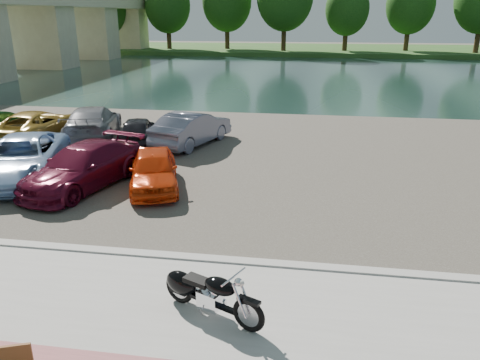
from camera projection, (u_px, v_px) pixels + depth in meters
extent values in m
plane|color=#595447|center=(214.00, 314.00, 9.28)|extent=(200.00, 200.00, 0.00)
cube|color=#A4A09A|center=(203.00, 346.00, 8.33)|extent=(60.00, 6.00, 0.10)
cube|color=#A4A09A|center=(231.00, 262.00, 11.12)|extent=(60.00, 0.30, 0.14)
cube|color=#433D36|center=(268.00, 157.00, 19.52)|extent=(60.00, 18.00, 0.04)
cube|color=#192E2C|center=(297.00, 75.00, 46.54)|extent=(120.00, 40.00, 0.00)
cube|color=#1F4A1A|center=(305.00, 49.00, 76.26)|extent=(120.00, 24.00, 0.60)
cube|color=tan|center=(42.00, 34.00, 51.27)|extent=(6.00, 4.00, 7.20)
cube|color=tan|center=(92.00, 31.00, 62.45)|extent=(6.00, 4.00, 7.20)
cube|color=tan|center=(126.00, 29.00, 73.63)|extent=(6.00, 4.00, 7.20)
cylinder|color=#382714|center=(111.00, 34.00, 72.87)|extent=(0.70, 0.70, 4.50)
ellipsoid|color=#12380F|center=(108.00, 9.00, 71.67)|extent=(6.30, 6.30, 7.56)
cylinder|color=#382714|center=(169.00, 32.00, 72.79)|extent=(0.70, 0.70, 4.95)
ellipsoid|color=#12380F|center=(167.00, 5.00, 71.47)|extent=(6.93, 6.93, 8.32)
cylinder|color=#382714|center=(227.00, 31.00, 72.71)|extent=(0.70, 0.70, 5.40)
ellipsoid|color=#12380F|center=(227.00, 1.00, 71.27)|extent=(7.56, 7.56, 9.07)
cylinder|color=#382714|center=(284.00, 30.00, 68.72)|extent=(0.70, 0.70, 5.85)
cylinder|color=#382714|center=(345.00, 35.00, 68.95)|extent=(0.70, 0.70, 4.50)
ellipsoid|color=#12380F|center=(347.00, 9.00, 67.75)|extent=(6.30, 6.30, 7.56)
cylinder|color=#382714|center=(407.00, 33.00, 68.87)|extent=(0.70, 0.70, 4.95)
ellipsoid|color=#12380F|center=(411.00, 5.00, 67.55)|extent=(6.93, 6.93, 8.32)
cylinder|color=#382714|center=(478.00, 33.00, 64.88)|extent=(0.70, 0.70, 5.40)
torus|color=black|center=(249.00, 315.00, 8.54)|extent=(0.67, 0.39, 0.68)
torus|color=black|center=(180.00, 288.00, 9.40)|extent=(0.67, 0.39, 0.68)
cylinder|color=#B2B2B7|center=(249.00, 315.00, 8.54)|extent=(0.44, 0.25, 0.46)
cylinder|color=#B2B2B7|center=(180.00, 288.00, 9.40)|extent=(0.44, 0.25, 0.46)
cylinder|color=silver|center=(239.00, 301.00, 8.43)|extent=(0.32, 0.18, 0.63)
cylinder|color=silver|center=(245.00, 296.00, 8.59)|extent=(0.32, 0.18, 0.63)
cylinder|color=silver|center=(234.00, 277.00, 8.48)|extent=(0.35, 0.70, 0.04)
sphere|color=silver|center=(238.00, 282.00, 8.46)|extent=(0.21, 0.21, 0.16)
sphere|color=silver|center=(241.00, 283.00, 8.42)|extent=(0.15, 0.15, 0.11)
cube|color=black|center=(249.00, 300.00, 8.44)|extent=(0.47, 0.31, 0.06)
cube|color=black|center=(213.00, 303.00, 8.99)|extent=(1.13, 0.59, 0.08)
cube|color=silver|center=(210.00, 299.00, 8.99)|extent=(0.54, 0.48, 0.34)
cylinder|color=silver|center=(214.00, 292.00, 8.87)|extent=(0.30, 0.27, 0.27)
cylinder|color=silver|center=(206.00, 289.00, 8.98)|extent=(0.30, 0.27, 0.27)
ellipsoid|color=black|center=(220.00, 286.00, 8.75)|extent=(0.77, 0.61, 0.32)
cube|color=black|center=(198.00, 281.00, 9.05)|extent=(0.62, 0.48, 0.10)
ellipsoid|color=black|center=(181.00, 283.00, 9.33)|extent=(0.80, 0.61, 0.50)
cube|color=black|center=(180.00, 285.00, 9.38)|extent=(0.44, 0.33, 0.30)
cylinder|color=silver|center=(203.00, 296.00, 9.32)|extent=(1.04, 0.54, 0.09)
cylinder|color=silver|center=(203.00, 293.00, 9.29)|extent=(1.04, 0.54, 0.09)
cylinder|color=#B2B2B7|center=(201.00, 312.00, 8.98)|extent=(0.08, 0.14, 0.22)
imported|color=#99B7DE|center=(22.00, 158.00, 16.66)|extent=(3.98, 5.93, 1.51)
imported|color=#570C23|center=(83.00, 167.00, 15.85)|extent=(3.22, 5.32, 1.44)
imported|color=red|center=(154.00, 170.00, 15.75)|extent=(2.70, 4.16, 1.32)
imported|color=olive|center=(36.00, 125.00, 21.95)|extent=(2.45, 5.06, 1.39)
imported|color=gray|center=(93.00, 122.00, 22.23)|extent=(3.44, 5.65, 1.53)
imported|color=black|center=(138.00, 130.00, 21.41)|extent=(2.22, 3.81, 1.22)
imported|color=slate|center=(192.00, 128.00, 21.08)|extent=(2.98, 4.85, 1.51)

